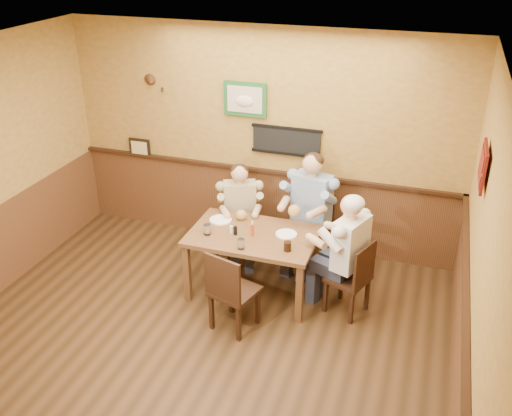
{
  "coord_description": "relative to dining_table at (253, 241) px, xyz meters",
  "views": [
    {
      "loc": [
        2.03,
        -3.86,
        3.82
      ],
      "look_at": [
        0.33,
        1.28,
        1.1
      ],
      "focal_mm": 40.0,
      "sensor_mm": 36.0,
      "label": 1
    }
  ],
  "objects": [
    {
      "name": "chair_near_side",
      "position": [
        0.02,
        -0.67,
        -0.2
      ],
      "size": [
        0.53,
        0.53,
        0.93
      ],
      "primitive_type": null,
      "rotation": [
        0.0,
        0.0,
        2.86
      ],
      "color": "#331D10",
      "rests_on": "ground"
    },
    {
      "name": "diner_white_elder",
      "position": [
        1.08,
        -0.04,
        -0.03
      ],
      "size": [
        0.75,
        0.75,
        1.25
      ],
      "primitive_type": null,
      "rotation": [
        0.0,
        0.0,
        -1.94
      ],
      "color": "silver",
      "rests_on": "ground"
    },
    {
      "name": "diner_tan_shirt",
      "position": [
        -0.39,
        0.65,
        -0.09
      ],
      "size": [
        0.69,
        0.69,
        1.15
      ],
      "primitive_type": null,
      "rotation": [
        0.0,
        0.0,
        0.39
      ],
      "color": "tan",
      "rests_on": "ground"
    },
    {
      "name": "hot_sauce_bottle",
      "position": [
        0.0,
        -0.04,
        0.17
      ],
      "size": [
        0.05,
        0.05,
        0.16
      ],
      "primitive_type": "cylinder",
      "rotation": [
        0.0,
        0.0,
        0.26
      ],
      "color": "#C23B14",
      "rests_on": "dining_table"
    },
    {
      "name": "diner_blue_polo",
      "position": [
        0.47,
        0.79,
        0.0
      ],
      "size": [
        0.73,
        0.73,
        1.32
      ],
      "primitive_type": null,
      "rotation": [
        0.0,
        0.0,
        -0.23
      ],
      "color": "#7F99BF",
      "rests_on": "ground"
    },
    {
      "name": "cola_tumbler",
      "position": [
        0.45,
        -0.23,
        0.14
      ],
      "size": [
        0.1,
        0.1,
        0.1
      ],
      "primitive_type": "cylinder",
      "rotation": [
        0.0,
        0.0,
        0.23
      ],
      "color": "black",
      "rests_on": "dining_table"
    },
    {
      "name": "water_glass_left",
      "position": [
        -0.47,
        -0.17,
        0.15
      ],
      "size": [
        0.1,
        0.1,
        0.12
      ],
      "primitive_type": "cylinder",
      "rotation": [
        0.0,
        0.0,
        -0.22
      ],
      "color": "silver",
      "rests_on": "dining_table"
    },
    {
      "name": "plate_far_right",
      "position": [
        0.35,
        0.09,
        0.1
      ],
      "size": [
        0.27,
        0.27,
        0.02
      ],
      "primitive_type": "cylinder",
      "rotation": [
        0.0,
        0.0,
        -0.15
      ],
      "color": "white",
      "rests_on": "dining_table"
    },
    {
      "name": "chair_back_left",
      "position": [
        -0.39,
        0.65,
        -0.26
      ],
      "size": [
        0.48,
        0.48,
        0.8
      ],
      "primitive_type": null,
      "rotation": [
        0.0,
        0.0,
        0.39
      ],
      "color": "#331D10",
      "rests_on": "ground"
    },
    {
      "name": "water_glass_mid",
      "position": [
        -0.02,
        -0.34,
        0.15
      ],
      "size": [
        0.09,
        0.09,
        0.12
      ],
      "primitive_type": "cylinder",
      "rotation": [
        0.0,
        0.0,
        0.26
      ],
      "color": "silver",
      "rests_on": "dining_table"
    },
    {
      "name": "salt_shaker",
      "position": [
        -0.23,
        -0.07,
        0.14
      ],
      "size": [
        0.05,
        0.05,
        0.09
      ],
      "primitive_type": "cylinder",
      "rotation": [
        0.0,
        0.0,
        0.27
      ],
      "color": "silver",
      "rests_on": "dining_table"
    },
    {
      "name": "pepper_shaker",
      "position": [
        -0.18,
        -0.08,
        0.14
      ],
      "size": [
        0.05,
        0.05,
        0.1
      ],
      "primitive_type": "cylinder",
      "rotation": [
        0.0,
        0.0,
        -0.41
      ],
      "color": "black",
      "rests_on": "dining_table"
    },
    {
      "name": "dining_table",
      "position": [
        0.0,
        0.0,
        0.0
      ],
      "size": [
        1.4,
        0.9,
        0.75
      ],
      "color": "brown",
      "rests_on": "ground"
    },
    {
      "name": "plate_far_left",
      "position": [
        -0.45,
        0.18,
        0.1
      ],
      "size": [
        0.31,
        0.31,
        0.02
      ],
      "primitive_type": "cylinder",
      "rotation": [
        0.0,
        0.0,
        -0.25
      ],
      "color": "white",
      "rests_on": "dining_table"
    },
    {
      "name": "room",
      "position": [
        -0.14,
        -1.16,
        1.03
      ],
      "size": [
        5.02,
        5.03,
        2.81
      ],
      "color": "#321F0F",
      "rests_on": "ground"
    },
    {
      "name": "chair_right_end",
      "position": [
        1.08,
        -0.04,
        -0.22
      ],
      "size": [
        0.52,
        0.52,
        0.87
      ],
      "primitive_type": null,
      "rotation": [
        0.0,
        0.0,
        -1.94
      ],
      "color": "#331D10",
      "rests_on": "ground"
    },
    {
      "name": "chair_back_right",
      "position": [
        0.47,
        0.79,
        -0.2
      ],
      "size": [
        0.51,
        0.51,
        0.92
      ],
      "primitive_type": null,
      "rotation": [
        0.0,
        0.0,
        -0.23
      ],
      "color": "#331D10",
      "rests_on": "ground"
    }
  ]
}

